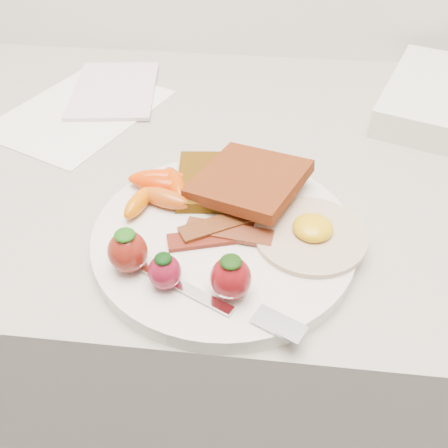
# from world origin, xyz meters

# --- Properties ---
(counter) EXTENTS (2.00, 0.60, 0.90)m
(counter) POSITION_xyz_m (0.00, 1.70, 0.45)
(counter) COLOR gray
(counter) RESTS_ON ground
(plate) EXTENTS (0.27, 0.27, 0.02)m
(plate) POSITION_xyz_m (0.02, 1.53, 0.91)
(plate) COLOR silver
(plate) RESTS_ON counter
(toast_lower) EXTENTS (0.11, 0.11, 0.01)m
(toast_lower) POSITION_xyz_m (0.01, 1.61, 0.93)
(toast_lower) COLOR black
(toast_lower) RESTS_ON plate
(toast_upper) EXTENTS (0.14, 0.14, 0.03)m
(toast_upper) POSITION_xyz_m (0.04, 1.60, 0.94)
(toast_upper) COLOR #391105
(toast_upper) RESTS_ON toast_lower
(fried_egg) EXTENTS (0.12, 0.12, 0.02)m
(fried_egg) POSITION_xyz_m (0.11, 1.54, 0.92)
(fried_egg) COLOR beige
(fried_egg) RESTS_ON plate
(bacon_strips) EXTENTS (0.11, 0.07, 0.01)m
(bacon_strips) POSITION_xyz_m (0.02, 1.53, 0.92)
(bacon_strips) COLOR #360904
(bacon_strips) RESTS_ON plate
(baby_carrots) EXTENTS (0.08, 0.10, 0.02)m
(baby_carrots) POSITION_xyz_m (-0.06, 1.58, 0.93)
(baby_carrots) COLOR #C82F00
(baby_carrots) RESTS_ON plate
(strawberries) EXTENTS (0.13, 0.06, 0.05)m
(strawberries) POSITION_xyz_m (-0.02, 1.46, 0.94)
(strawberries) COLOR maroon
(strawberries) RESTS_ON plate
(fork) EXTENTS (0.17, 0.08, 0.00)m
(fork) POSITION_xyz_m (0.03, 1.44, 0.92)
(fork) COLOR silver
(fork) RESTS_ON plate
(paper_sheet) EXTENTS (0.26, 0.29, 0.00)m
(paper_sheet) POSITION_xyz_m (-0.22, 1.78, 0.90)
(paper_sheet) COLOR white
(paper_sheet) RESTS_ON counter
(notepad) EXTENTS (0.14, 0.19, 0.01)m
(notepad) POSITION_xyz_m (-0.18, 1.84, 0.91)
(notepad) COLOR silver
(notepad) RESTS_ON paper_sheet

